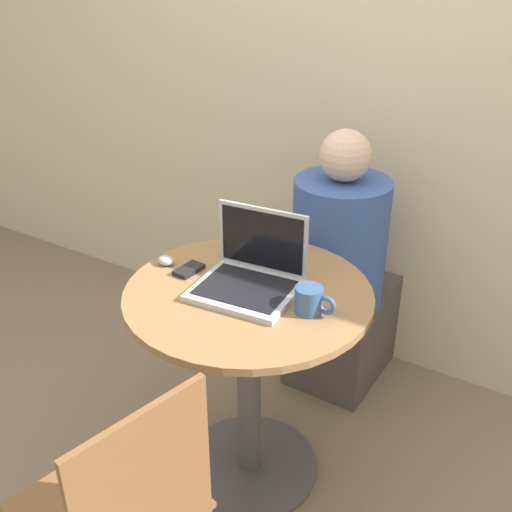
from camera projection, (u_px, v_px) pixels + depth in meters
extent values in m
plane|color=#7F6B56|center=(250.00, 467.00, 2.24)|extent=(12.00, 12.00, 0.00)
cube|color=beige|center=(376.00, 69.00, 2.36)|extent=(7.00, 0.05, 2.60)
cylinder|color=#4C4C51|center=(250.00, 465.00, 2.23)|extent=(0.50, 0.50, 0.02)
cylinder|color=#4C4C51|center=(249.00, 387.00, 2.06)|extent=(0.08, 0.08, 0.72)
cylinder|color=olive|center=(248.00, 294.00, 1.89)|extent=(0.79, 0.79, 0.02)
cube|color=#B7B7BC|center=(244.00, 290.00, 1.87)|extent=(0.33, 0.29, 0.02)
cube|color=black|center=(244.00, 287.00, 1.86)|extent=(0.29, 0.24, 0.00)
cube|color=#B7B7BC|center=(263.00, 239.00, 1.92)|extent=(0.31, 0.04, 0.22)
cube|color=black|center=(262.00, 240.00, 1.91)|extent=(0.28, 0.03, 0.19)
cube|color=black|center=(188.00, 270.00, 1.99)|extent=(0.07, 0.11, 0.02)
ellipsoid|color=#B2B2B7|center=(165.00, 261.00, 2.03)|extent=(0.06, 0.05, 0.03)
cylinder|color=#335684|center=(309.00, 300.00, 1.76)|extent=(0.08, 0.08, 0.08)
torus|color=#335684|center=(326.00, 305.00, 1.73)|extent=(0.06, 0.02, 0.06)
cylinder|color=brown|center=(132.00, 488.00, 1.89)|extent=(0.04, 0.04, 0.43)
cube|color=brown|center=(108.00, 506.00, 1.56)|extent=(0.48, 0.48, 0.02)
cube|color=brown|center=(145.00, 487.00, 1.34)|extent=(0.10, 0.36, 0.43)
cube|color=#4C4742|center=(345.00, 326.00, 2.68)|extent=(0.36, 0.53, 0.44)
cylinder|color=#38569E|center=(339.00, 242.00, 2.36)|extent=(0.37, 0.37, 0.51)
sphere|color=beige|center=(345.00, 156.00, 2.20)|extent=(0.19, 0.19, 0.19)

